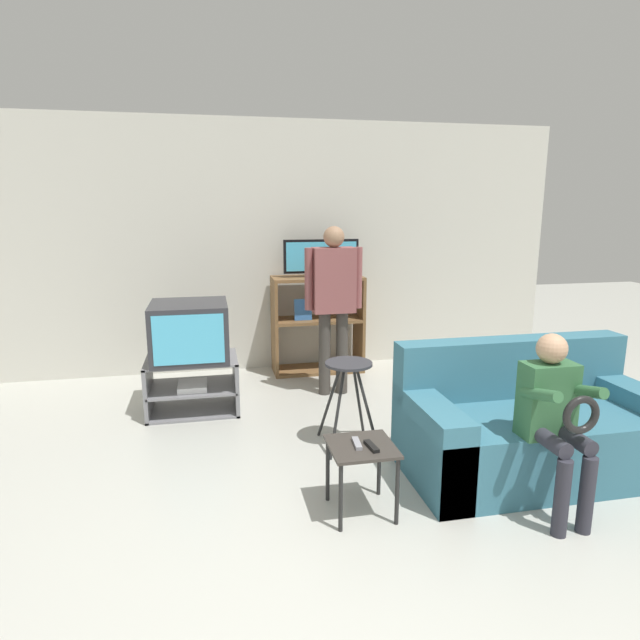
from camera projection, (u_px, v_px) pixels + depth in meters
name	position (u px, v px, depth m)	size (l,w,h in m)	color
wall_back	(266.00, 248.00, 5.62)	(6.40, 0.06, 2.60)	beige
tv_stand	(193.00, 385.00, 4.57)	(0.76, 0.54, 0.46)	slate
television_main	(190.00, 331.00, 4.48)	(0.63, 0.61, 0.48)	#2D2D33
media_shelf	(317.00, 323.00, 5.63)	(0.94, 0.40, 1.01)	brown
television_flat	(321.00, 259.00, 5.48)	(0.78, 0.20, 0.38)	black
folding_stool	(349.00, 378.00, 3.85)	(0.38, 0.43, 0.64)	black
snack_table	(361.00, 456.00, 3.02)	(0.37, 0.37, 0.41)	#38332D
remote_control_black	(372.00, 446.00, 2.97)	(0.04, 0.14, 0.02)	black
remote_control_white	(357.00, 443.00, 3.01)	(0.04, 0.14, 0.02)	gray
couch	(529.00, 428.00, 3.53)	(1.66, 0.83, 0.84)	teal
person_standing_adult	(334.00, 295.00, 4.85)	(0.53, 0.20, 1.56)	#3D3833
person_seated_child	(555.00, 411.00, 2.97)	(0.33, 0.43, 1.04)	#2D2D38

